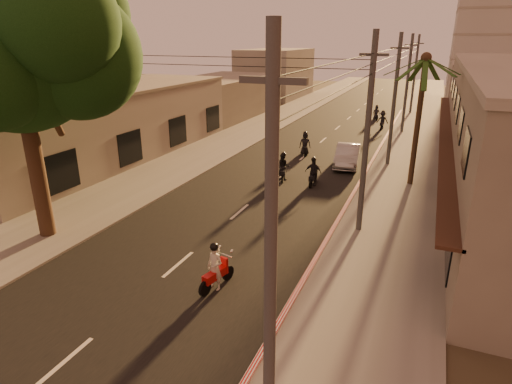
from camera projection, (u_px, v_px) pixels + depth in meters
ground at (149, 290)px, 15.58m from camera, size 160.00×160.00×0.00m
road at (304, 156)px, 32.95m from camera, size 10.00×140.00×0.02m
sidewalk_right at (406, 166)px, 30.25m from camera, size 5.00×140.00×0.12m
sidewalk_left at (217, 147)px, 35.63m from camera, size 5.00×140.00×0.12m
curb_stripe at (360, 183)px, 26.75m from camera, size 0.20×60.00×0.20m
left_building at (102, 124)px, 31.87m from camera, size 8.20×24.20×5.20m
broadleaf_tree at (24, 43)px, 16.92m from camera, size 9.60×8.70×12.10m
palm_tree at (425, 66)px, 24.17m from camera, size 5.00×5.00×8.20m
utility_poles at (397, 71)px, 28.50m from camera, size 1.20×48.26×9.00m
filler_right at (486, 90)px, 48.63m from camera, size 8.00×14.00×6.00m
filler_left_near at (222, 97)px, 49.39m from camera, size 8.00×14.00×4.40m
filler_left_far at (276, 73)px, 64.59m from camera, size 8.00×14.00×7.00m
scooter_red at (215, 268)px, 15.43m from camera, size 0.90×1.85×1.85m
scooter_mid_a at (283, 167)px, 27.29m from camera, size 1.19×1.84×1.85m
scooter_mid_b at (313, 173)px, 26.33m from camera, size 1.03×1.85×1.82m
scooter_far_a at (305, 144)px, 33.14m from camera, size 1.21×1.85×1.89m
scooter_far_b at (382, 121)px, 42.58m from camera, size 1.14×1.90×1.87m
parked_car at (348, 155)px, 30.41m from camera, size 2.60×4.90×1.50m
scooter_far_c at (376, 113)px, 47.41m from camera, size 1.02×1.62×1.63m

